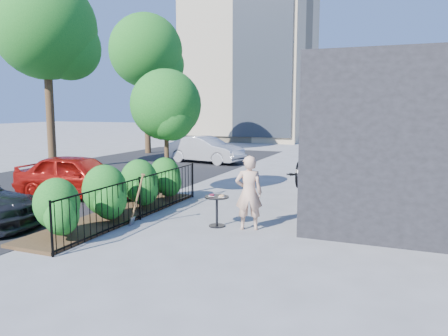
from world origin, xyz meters
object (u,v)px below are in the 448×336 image
at_px(shovel, 136,202).
at_px(car_red, 79,176).
at_px(patio_tree, 167,109).
at_px(street_tree_near, 46,35).
at_px(car_silver, 205,150).
at_px(street_tree_far, 146,55).
at_px(woman, 249,193).
at_px(cafe_table, 217,206).

xyz_separation_m(shovel, car_red, (-3.48, 2.08, 0.12)).
distance_m(patio_tree, shovel, 4.07).
bearing_deg(street_tree_near, car_silver, 44.46).
relative_size(street_tree_far, car_red, 2.04).
xyz_separation_m(shovel, car_silver, (-3.50, 11.58, 0.10)).
height_order(patio_tree, street_tree_near, street_tree_near).
height_order(street_tree_far, woman, street_tree_far).
bearing_deg(woman, car_silver, -79.69).
distance_m(woman, car_silver, 12.42).
xyz_separation_m(cafe_table, car_red, (-5.28, 1.39, 0.19)).
relative_size(patio_tree, street_tree_near, 0.48).
relative_size(cafe_table, car_red, 0.19).
relative_size(street_tree_near, car_silver, 2.02).
bearing_deg(patio_tree, cafe_table, -43.13).
distance_m(street_tree_near, street_tree_far, 8.00).
bearing_deg(street_tree_far, woman, -50.69).
distance_m(cafe_table, car_red, 5.46).
height_order(patio_tree, car_silver, patio_tree).
distance_m(street_tree_near, shovel, 12.08).
xyz_separation_m(street_tree_far, woman, (11.26, -13.75, -5.05)).
relative_size(patio_tree, cafe_table, 5.07).
xyz_separation_m(cafe_table, shovel, (-1.79, -0.69, 0.07)).
height_order(woman, car_red, woman).
bearing_deg(street_tree_near, street_tree_far, 90.00).
bearing_deg(street_tree_near, shovel, -36.77).
distance_m(street_tree_far, woman, 18.47).
height_order(patio_tree, cafe_table, patio_tree).
bearing_deg(cafe_table, car_red, 165.20).
xyz_separation_m(street_tree_far, cafe_table, (10.48, -13.80, -5.41)).
bearing_deg(shovel, car_silver, 106.80).
bearing_deg(shovel, street_tree_near, 143.23).
relative_size(patio_tree, woman, 2.28).
height_order(patio_tree, car_red, patio_tree).
height_order(street_tree_near, cafe_table, street_tree_near).
distance_m(street_tree_near, car_red, 8.59).
bearing_deg(car_red, patio_tree, -68.42).
bearing_deg(car_silver, car_red, -170.08).
bearing_deg(street_tree_near, cafe_table, -28.97).
distance_m(street_tree_far, shovel, 17.72).
xyz_separation_m(patio_tree, car_red, (-2.50, -1.21, -2.07)).
relative_size(cafe_table, car_silver, 0.19).
bearing_deg(car_silver, cafe_table, -144.24).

